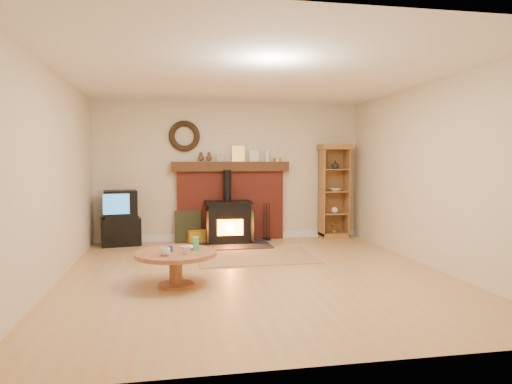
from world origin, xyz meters
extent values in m
plane|color=tan|center=(0.00, 0.00, 0.00)|extent=(5.50, 5.50, 0.00)
cube|color=beige|center=(0.00, 2.75, 1.30)|extent=(5.00, 0.02, 2.60)
cube|color=beige|center=(0.00, -2.75, 1.30)|extent=(5.00, 0.02, 2.60)
cube|color=beige|center=(-2.50, 0.00, 1.30)|extent=(0.02, 5.50, 2.60)
cube|color=beige|center=(2.50, 0.00, 1.30)|extent=(0.02, 5.50, 2.60)
cube|color=white|center=(0.00, 0.00, 2.60)|extent=(5.00, 5.50, 0.02)
cube|color=white|center=(0.00, 2.73, 0.06)|extent=(5.00, 0.04, 0.12)
torus|color=black|center=(-0.85, 2.69, 1.95)|extent=(0.57, 0.11, 0.57)
cube|color=maroon|center=(0.00, 2.67, 0.65)|extent=(2.00, 0.15, 1.30)
cube|color=#3D2413|center=(0.00, 2.64, 1.39)|extent=(2.20, 0.22, 0.18)
cube|color=#999999|center=(-0.20, 2.65, 1.55)|extent=(0.13, 0.05, 0.14)
cube|color=gold|center=(0.15, 2.67, 1.63)|extent=(0.24, 0.06, 0.30)
cube|color=white|center=(0.45, 2.67, 1.59)|extent=(0.18, 0.05, 0.22)
cylinder|color=white|center=(0.70, 2.65, 1.59)|extent=(0.08, 0.08, 0.22)
cylinder|color=gold|center=(0.90, 2.65, 1.51)|extent=(0.14, 0.14, 0.07)
cube|color=black|center=(-0.09, 2.10, 0.01)|extent=(1.40, 1.00, 0.03)
cube|color=black|center=(-0.09, 2.30, 0.38)|extent=(0.75, 0.54, 0.70)
cube|color=black|center=(-0.09, 2.30, 0.75)|extent=(0.83, 0.59, 0.04)
cylinder|color=black|center=(-0.09, 2.45, 1.05)|extent=(0.14, 0.14, 0.56)
cube|color=orange|center=(-0.09, 2.02, 0.33)|extent=(0.45, 0.02, 0.28)
cube|color=black|center=(-0.43, 2.08, 0.35)|extent=(0.18, 0.24, 0.56)
cube|color=black|center=(0.25, 2.08, 0.35)|extent=(0.18, 0.24, 0.56)
cube|color=brown|center=(0.19, 1.04, 0.01)|extent=(1.82, 1.26, 0.01)
cube|color=black|center=(-1.99, 2.47, 0.24)|extent=(0.74, 0.57, 0.49)
cube|color=black|center=(-1.99, 2.47, 0.73)|extent=(0.62, 0.55, 0.49)
cube|color=#2869AD|center=(-2.03, 2.24, 0.76)|extent=(0.44, 0.09, 0.35)
cube|color=brown|center=(2.00, 2.53, 0.05)|extent=(0.52, 0.38, 0.10)
cube|color=brown|center=(2.00, 2.71, 0.88)|extent=(0.52, 0.02, 1.66)
cube|color=brown|center=(1.75, 2.53, 0.88)|extent=(0.02, 0.38, 1.66)
cube|color=brown|center=(2.25, 2.53, 0.88)|extent=(0.02, 0.38, 1.66)
cube|color=brown|center=(2.00, 2.53, 1.76)|extent=(0.58, 0.42, 0.10)
cube|color=brown|center=(2.00, 2.53, 0.48)|extent=(0.48, 0.34, 0.02)
cube|color=brown|center=(2.00, 2.53, 0.90)|extent=(0.48, 0.34, 0.02)
cube|color=brown|center=(2.00, 2.53, 1.33)|extent=(0.48, 0.34, 0.02)
imported|color=white|center=(2.00, 2.48, 1.42)|extent=(0.16, 0.16, 0.16)
imported|color=white|center=(2.00, 2.48, 0.94)|extent=(0.21, 0.21, 0.05)
sphere|color=white|center=(2.00, 2.48, 0.55)|extent=(0.12, 0.12, 0.12)
imported|color=#47AB69|center=(2.00, 2.48, 0.20)|extent=(0.18, 0.16, 0.20)
cube|color=#D0DC07|center=(-0.62, 2.40, 0.12)|extent=(0.40, 0.28, 0.23)
cube|color=black|center=(-0.80, 2.55, 0.29)|extent=(0.49, 0.13, 0.58)
cylinder|color=black|center=(0.66, 2.50, 0.02)|extent=(0.16, 0.16, 0.04)
cylinder|color=black|center=(0.61, 2.50, 0.35)|extent=(0.02, 0.02, 0.70)
cylinder|color=black|center=(0.66, 2.50, 0.35)|extent=(0.02, 0.02, 0.70)
cylinder|color=black|center=(0.71, 2.50, 0.35)|extent=(0.02, 0.02, 0.70)
cylinder|color=brown|center=(-1.05, -0.39, 0.01)|extent=(0.43, 0.43, 0.03)
cylinder|color=brown|center=(-1.05, -0.39, 0.20)|extent=(0.16, 0.16, 0.34)
cylinder|color=brown|center=(-1.05, -0.39, 0.39)|extent=(0.98, 0.98, 0.05)
imported|color=white|center=(-1.17, -0.60, 0.46)|extent=(0.12, 0.12, 0.09)
imported|color=white|center=(-0.92, -0.55, 0.46)|extent=(0.10, 0.10, 0.09)
imported|color=#4C331E|center=(-0.95, -0.24, 0.43)|extent=(0.16, 0.22, 0.02)
cylinder|color=#112F96|center=(-1.11, -0.36, 0.45)|extent=(0.06, 0.06, 0.07)
cube|color=#47AB69|center=(-0.80, -0.33, 0.50)|extent=(0.07, 0.07, 0.16)
camera|label=1|loc=(-1.07, -5.85, 1.51)|focal=32.00mm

